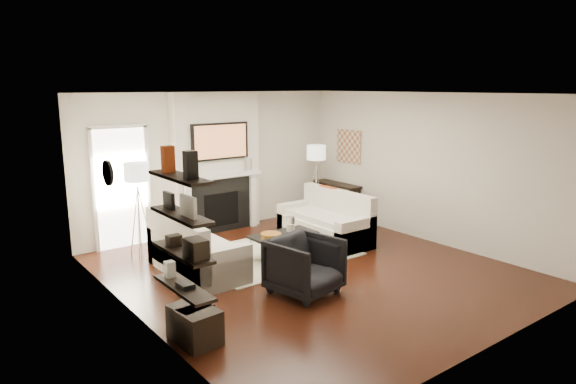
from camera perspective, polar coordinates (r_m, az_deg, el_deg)
room_envelope at (r=7.68m, az=2.72°, el=0.73°), size 6.00×6.00×6.00m
chimney_breast at (r=10.02m, az=-7.94°, el=3.23°), size 1.80×0.25×2.70m
fireplace_surround at (r=10.06m, az=-7.43°, el=-1.54°), size 1.30×0.02×1.04m
firebox at (r=10.07m, az=-7.40°, el=-1.93°), size 0.75×0.02×0.65m
mantel_pilaster_l at (r=9.70m, az=-11.02°, el=-1.98°), size 0.12×0.08×1.10m
mantel_pilaster_r at (r=10.40m, az=-3.91°, el=-0.86°), size 0.12×0.08×1.10m
mantel_shelf at (r=9.90m, az=-7.37°, el=1.79°), size 1.70×0.18×0.07m
tv_body at (r=9.83m, az=-7.55°, el=5.60°), size 1.20×0.06×0.70m
tv_screen at (r=9.80m, az=-7.45°, el=5.59°), size 1.10×0.00×0.62m
candlestick_l_tall at (r=9.62m, az=-10.27°, el=2.53°), size 0.04×0.04×0.30m
candlestick_l_short at (r=9.57m, az=-10.95°, el=2.27°), size 0.04×0.04×0.24m
candlestick_r_tall at (r=10.16m, az=-4.74°, el=3.16°), size 0.04×0.04×0.30m
candlestick_r_short at (r=10.23m, az=-4.13°, el=3.06°), size 0.04×0.04×0.24m
hallway_panel at (r=9.42m, az=-18.04°, el=0.36°), size 0.90×0.02×2.10m
door_trim_l at (r=9.25m, az=-20.79°, el=-0.03°), size 0.06×0.06×2.16m
door_trim_r at (r=9.56m, az=-15.29°, el=0.69°), size 0.06×0.06×2.16m
door_trim_top at (r=9.25m, az=-18.42°, el=6.90°), size 1.02×0.06×0.06m
rug at (r=8.80m, az=-1.92°, el=-6.87°), size 2.60×2.00×0.01m
loveseat_left_base at (r=8.02m, az=-10.03°, el=-7.41°), size 0.85×1.80×0.42m
loveseat_left_back at (r=7.78m, az=-12.31°, el=-5.65°), size 0.18×1.80×0.80m
loveseat_left_arm_n at (r=7.32m, az=-7.09°, el=-8.46°), size 0.85×0.18×0.60m
loveseat_left_arm_s at (r=8.69m, az=-12.54°, el=-5.38°), size 0.85×0.18×0.60m
loveseat_left_cushion at (r=7.96m, az=-9.78°, el=-5.57°), size 0.63×1.44×0.10m
pillow_left_orange at (r=7.99m, az=-13.30°, el=-3.71°), size 0.10×0.42×0.42m
pillow_left_charcoal at (r=7.47m, az=-11.39°, el=-4.80°), size 0.10×0.40×0.40m
loveseat_right_base at (r=9.46m, az=4.06°, el=-4.27°), size 0.85×1.80×0.42m
loveseat_right_back at (r=9.59m, az=5.59°, el=-2.11°), size 0.18×1.80×0.80m
loveseat_right_arm_n at (r=8.87m, az=7.54°, el=-4.84°), size 0.85×0.18×0.60m
loveseat_right_arm_s at (r=10.03m, az=1.00°, el=-2.77°), size 0.85×0.18×0.60m
loveseat_right_cushion at (r=9.36m, az=3.85°, el=-2.80°), size 0.63×1.44×0.10m
pillow_right_orange at (r=9.76m, az=4.41°, el=-0.62°), size 0.10×0.42×0.42m
pillow_right_charcoal at (r=9.34m, az=6.87°, el=-1.30°), size 0.10×0.40×0.40m
coffee_table at (r=8.49m, az=-0.52°, el=-4.79°), size 1.10×0.55×0.04m
coffee_leg_nw at (r=8.10m, az=-2.43°, el=-7.18°), size 0.02×0.02×0.38m
coffee_leg_ne at (r=8.68m, az=3.01°, el=-5.87°), size 0.02×0.02×0.38m
coffee_leg_sw at (r=8.45m, az=-4.15°, el=-6.39°), size 0.02×0.02×0.38m
coffee_leg_se at (r=9.01m, az=1.19°, el=-5.20°), size 0.02×0.02×0.38m
hurricane_glass at (r=8.53m, az=0.29°, el=-3.59°), size 0.14×0.14×0.25m
hurricane_candle at (r=8.55m, az=0.29°, el=-4.01°), size 0.09×0.09×0.13m
copper_bowl at (r=8.33m, az=-1.90°, el=-4.79°), size 0.33×0.33×0.06m
armchair at (r=7.09m, az=1.87°, el=-7.92°), size 0.97×0.93×0.87m
lamp_left_post at (r=8.81m, az=-16.16°, el=-3.30°), size 0.02×0.02×1.20m
lamp_left_shade at (r=8.63m, az=-16.48°, el=2.16°), size 0.40×0.40×0.30m
lamp_left_leg_a at (r=8.85m, az=-15.50°, el=-3.20°), size 0.25×0.02×1.23m
lamp_left_leg_b at (r=8.88m, az=-16.72°, el=-3.22°), size 0.14×0.22×1.23m
lamp_left_leg_c at (r=8.70m, az=-16.27°, el=-3.49°), size 0.14×0.22×1.23m
lamp_right_post at (r=10.86m, az=3.11°, el=-0.04°), size 0.02×0.02×1.20m
lamp_right_shade at (r=10.72m, az=3.16°, el=4.41°), size 0.40×0.40×0.30m
lamp_right_leg_a at (r=10.93m, az=3.55°, el=0.03°), size 0.25×0.02×1.23m
lamp_right_leg_b at (r=10.90m, az=2.56°, el=0.01°), size 0.14×0.22×1.23m
lamp_right_leg_c at (r=10.75m, az=3.22°, el=-0.16°), size 0.14×0.22×1.23m
console_top at (r=11.11m, az=5.46°, el=0.88°), size 0.35×1.20×0.04m
console_leg_n at (r=10.80m, az=7.40°, el=-1.52°), size 0.30×0.04×0.71m
console_leg_s at (r=11.58m, az=3.58°, el=-0.53°), size 0.30×0.04×0.71m
wall_art at (r=10.97m, az=6.77°, el=5.05°), size 0.03×0.70×0.70m
shelf_bottom at (r=5.68m, az=-11.46°, el=-10.40°), size 0.25×1.00×0.03m
shelf_lower at (r=5.54m, az=-11.63°, el=-6.56°), size 0.25×1.00×0.04m
shelf_upper at (r=5.43m, az=-11.80°, el=-2.55°), size 0.25×1.00×0.04m
shelf_top at (r=5.34m, az=-11.98°, el=1.61°), size 0.25×1.00×0.04m
decor_magfile_a at (r=5.09m, az=-10.78°, el=2.95°), size 0.12×0.10×0.28m
decor_magfile_b at (r=5.55m, az=-13.19°, el=3.57°), size 0.12×0.10×0.28m
decor_frame_a at (r=5.24m, az=-11.02°, el=-1.59°), size 0.04×0.30×0.22m
decor_frame_b at (r=5.65m, az=-13.10°, el=-0.92°), size 0.04×0.22×0.18m
decor_wine_rack at (r=5.24m, az=-10.20°, el=-6.22°), size 0.18×0.25×0.20m
decor_box_small at (r=5.69m, az=-12.57°, el=-5.28°), size 0.15×0.12×0.12m
decor_books at (r=5.63m, az=-11.33°, el=-10.11°), size 0.14×0.20×0.05m
decor_box_tall at (r=5.93m, az=-13.00°, el=-8.36°), size 0.10×0.10×0.18m
clock_rim at (r=7.09m, az=-19.39°, el=2.01°), size 0.04×0.34×0.34m
clock_face at (r=7.09m, az=-19.20°, el=2.03°), size 0.01×0.29×0.29m
ottoman_near at (r=6.09m, az=-10.76°, el=-13.92°), size 0.47×0.47×0.40m
ottoman_far at (r=5.92m, az=-9.83°, el=-14.65°), size 0.43×0.43×0.40m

